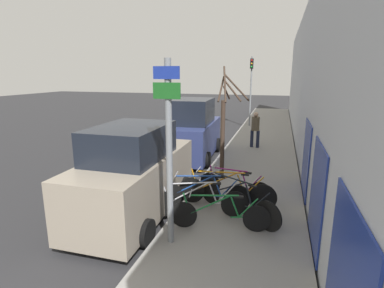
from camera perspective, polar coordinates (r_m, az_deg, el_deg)
The scene contains 15 objects.
ground_plane at distance 13.14m, azimuth 0.72°, elevation -2.56°, with size 80.00×80.00×0.00m, color #28282B.
sidewalk_curb at distance 15.40m, azimuth 12.95°, elevation -0.24°, with size 3.20×32.00×0.15m.
building_facade at distance 14.93m, azimuth 20.40°, elevation 11.11°, with size 0.23×32.00×6.50m.
signpost at distance 5.87m, azimuth -4.39°, elevation -1.20°, with size 0.54×0.15×3.72m.
bicycle_0 at distance 6.91m, azimuth 5.29°, elevation -13.17°, with size 2.24×0.53×0.86m.
bicycle_1 at distance 7.43m, azimuth 1.24°, elevation -10.93°, with size 2.35×0.74×0.92m.
bicycle_2 at distance 7.55m, azimuth 8.46°, elevation -10.49°, with size 2.18×1.51×0.98m.
bicycle_3 at distance 7.88m, azimuth 2.20°, elevation -9.46°, with size 2.42×0.55×0.92m.
bicycle_4 at distance 8.01m, azimuth 6.52°, elevation -8.98°, with size 2.60×0.44×0.98m.
bicycle_5 at distance 8.52m, azimuth 8.02°, elevation -7.94°, with size 2.09×0.66×0.88m.
parked_car_0 at distance 7.77m, azimuth -10.85°, elevation -5.81°, with size 1.99×4.39×2.37m.
parked_car_1 at distance 12.77m, azimuth 0.14°, elevation 2.28°, with size 2.10×4.21×2.56m.
pedestrian_near at distance 14.44m, azimuth 11.97°, elevation 3.16°, with size 0.44×0.37×1.68m.
street_tree at distance 9.93m, azimuth 6.09°, elevation 3.14°, with size 0.93×1.49×3.67m.
traffic_light at distance 20.29m, azimuth 11.19°, elevation 11.49°, with size 0.20×0.30×4.50m.
Camera 1 is at (3.41, -0.97, 3.60)m, focal length 28.00 mm.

